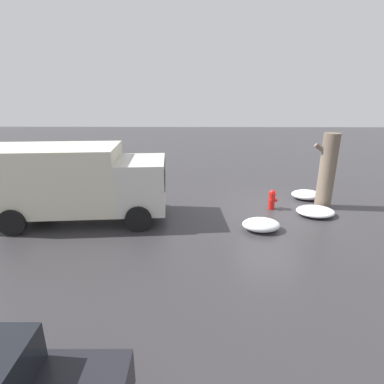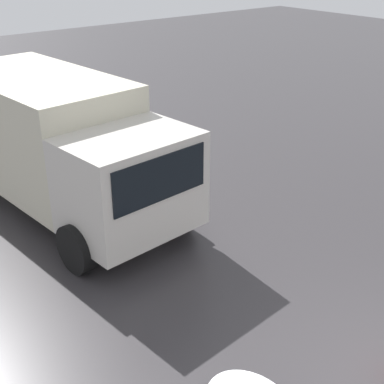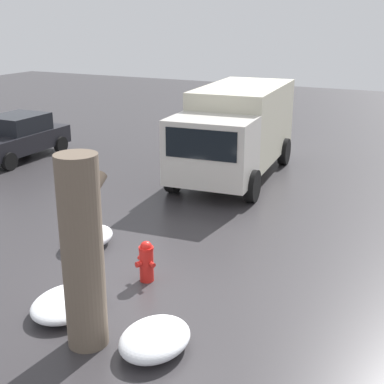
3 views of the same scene
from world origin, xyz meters
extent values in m
plane|color=#333033|center=(0.00, 0.00, 0.00)|extent=(60.00, 60.00, 0.00)
cylinder|color=red|center=(0.00, 0.00, 0.33)|extent=(0.27, 0.27, 0.65)
cylinder|color=red|center=(0.00, 0.00, 0.68)|extent=(0.29, 0.29, 0.05)
sphere|color=red|center=(0.00, 0.00, 0.71)|extent=(0.23, 0.23, 0.23)
cylinder|color=red|center=(-0.17, 0.07, 0.40)|extent=(0.14, 0.14, 0.11)
cylinder|color=red|center=(-0.07, -0.17, 0.40)|extent=(0.12, 0.13, 0.09)
cylinder|color=red|center=(0.07, 0.17, 0.40)|extent=(0.12, 0.13, 0.09)
cylinder|color=#6B5B4C|center=(-2.19, -0.24, 1.53)|extent=(0.63, 0.63, 3.06)
cylinder|color=#6B5B4C|center=(-1.90, -0.24, 2.38)|extent=(0.72, 0.18, 0.58)
cube|color=beige|center=(5.06, 0.93, 1.35)|extent=(1.86, 2.47, 1.80)
cube|color=black|center=(4.22, 0.85, 1.71)|extent=(0.20, 1.96, 0.79)
cube|color=beige|center=(8.15, 1.19, 1.61)|extent=(4.72, 2.71, 2.31)
cylinder|color=black|center=(5.24, -0.23, 0.45)|extent=(0.92, 0.36, 0.90)
cylinder|color=black|center=(5.05, 2.10, 0.45)|extent=(0.92, 0.36, 0.90)
cylinder|color=black|center=(9.38, 0.12, 0.45)|extent=(0.92, 0.36, 0.90)
cylinder|color=black|center=(9.19, 2.45, 0.45)|extent=(0.92, 0.36, 0.90)
cube|color=black|center=(5.96, 8.95, 0.62)|extent=(3.94, 1.86, 0.64)
cube|color=black|center=(6.15, 8.95, 1.23)|extent=(1.90, 1.62, 0.59)
cylinder|color=black|center=(4.64, 8.02, 0.30)|extent=(0.60, 0.21, 0.60)
cylinder|color=black|center=(7.30, 8.06, 0.30)|extent=(0.60, 0.21, 0.60)
cylinder|color=black|center=(7.28, 9.87, 0.30)|extent=(0.60, 0.21, 0.60)
ellipsoid|color=white|center=(-1.57, 0.64, 0.16)|extent=(1.45, 1.18, 0.31)
ellipsoid|color=white|center=(0.82, 2.00, 0.20)|extent=(1.30, 0.96, 0.41)
ellipsoid|color=white|center=(-1.88, -1.27, 0.19)|extent=(1.30, 1.03, 0.37)
camera|label=1|loc=(3.09, 11.47, 4.57)|focal=28.00mm
camera|label=2|loc=(-2.37, 5.49, 5.33)|focal=50.00mm
camera|label=3|loc=(-7.96, -4.89, 4.91)|focal=50.00mm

